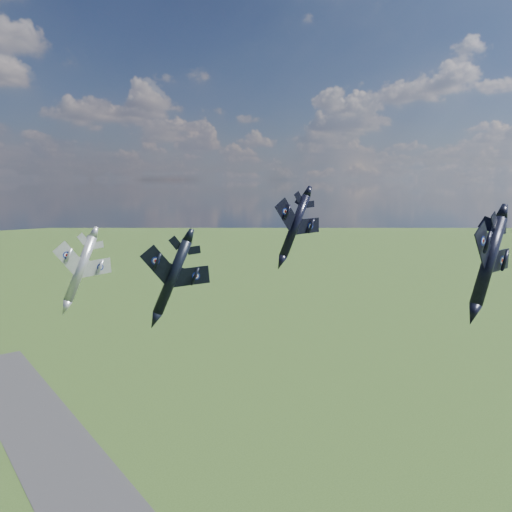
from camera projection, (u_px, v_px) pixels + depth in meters
jet_lead_navy at (172, 277)px, 73.88m from camera, size 17.00×19.31×7.62m
jet_right_navy at (489, 261)px, 61.39m from camera, size 12.76×16.73×8.20m
jet_high_navy at (295, 226)px, 89.35m from camera, size 12.80×16.84×8.11m
jet_left_silver at (80, 269)px, 65.91m from camera, size 10.29×13.23×6.10m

